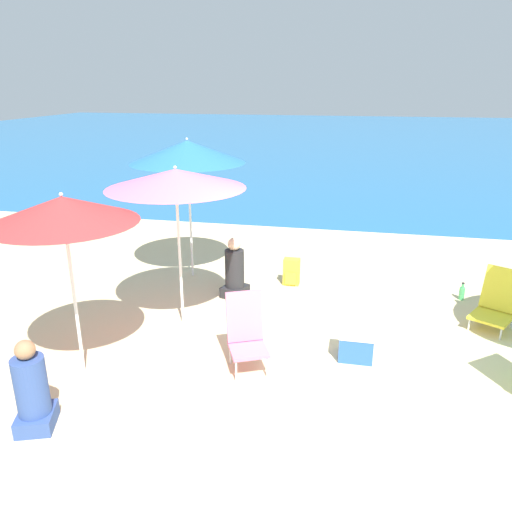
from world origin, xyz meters
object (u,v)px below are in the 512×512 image
beach_umbrella_pink (176,179)px  beach_chair_pink (246,331)px  water_bottle (462,293)px  cooler_box (356,343)px  person_seated_far (235,272)px  person_seated_near (32,392)px  beach_umbrella_blue (187,152)px  beach_chair_yellow (497,302)px  backpack_yellow (291,272)px  beach_umbrella_red (63,210)px

beach_umbrella_pink → beach_chair_pink: (1.08, -0.87, -1.52)m
water_bottle → cooler_box: size_ratio=0.67×
beach_chair_pink → person_seated_far: size_ratio=0.93×
person_seated_near → water_bottle: bearing=21.4°
person_seated_far → water_bottle: 3.40m
beach_umbrella_blue → beach_umbrella_pink: bearing=-75.6°
beach_chair_pink → person_seated_near: size_ratio=0.94×
beach_chair_yellow → person_seated_far: 3.61m
person_seated_far → beach_chair_yellow: bearing=15.1°
beach_umbrella_pink → cooler_box: beach_umbrella_pink is taller
person_seated_far → backpack_yellow: person_seated_far is taller
beach_umbrella_blue → beach_chair_yellow: 4.91m
beach_umbrella_blue → beach_chair_pink: (1.51, -2.55, -1.62)m
beach_chair_pink → cooler_box: size_ratio=2.15×
beach_umbrella_pink → beach_chair_yellow: size_ratio=2.74×
water_bottle → person_seated_near: bearing=-138.5°
beach_umbrella_pink → backpack_yellow: 2.69m
person_seated_near → person_seated_far: bearing=52.0°
beach_umbrella_red → backpack_yellow: (1.92, 3.01, -1.65)m
beach_chair_yellow → cooler_box: bearing=-115.8°
beach_umbrella_red → person_seated_near: bearing=-85.4°
backpack_yellow → beach_chair_yellow: bearing=-17.3°
beach_chair_yellow → person_seated_far: (-3.60, 0.24, 0.05)m
beach_chair_pink → person_seated_far: bearing=83.6°
person_seated_near → cooler_box: 3.46m
beach_chair_yellow → cooler_box: size_ratio=1.93×
beach_umbrella_red → beach_chair_pink: size_ratio=2.38×
beach_chair_yellow → water_bottle: beach_chair_yellow is taller
beach_umbrella_pink → backpack_yellow: (1.24, 1.64, -1.74)m
beach_umbrella_blue → person_seated_far: size_ratio=2.45×
backpack_yellow → person_seated_near: bearing=-114.9°
beach_umbrella_red → person_seated_far: size_ratio=2.21×
beach_chair_pink → backpack_yellow: beach_chair_pink is taller
beach_chair_yellow → water_bottle: 0.88m
beach_umbrella_red → beach_chair_pink: (1.76, 0.50, -1.43)m
person_seated_near → cooler_box: size_ratio=2.27×
beach_chair_pink → person_seated_near: bearing=-163.4°
beach_umbrella_pink → beach_umbrella_blue: bearing=104.4°
person_seated_far → backpack_yellow: 1.02m
beach_umbrella_pink → beach_chair_pink: bearing=-38.9°
beach_chair_yellow → cooler_box: (-1.78, -1.21, -0.15)m
beach_umbrella_blue → backpack_yellow: bearing=-1.5°
beach_chair_yellow → person_seated_far: person_seated_far is taller
beach_umbrella_pink → beach_umbrella_blue: beach_umbrella_blue is taller
beach_umbrella_blue → backpack_yellow: 2.49m
cooler_box → person_seated_far: bearing=141.5°
beach_chair_yellow → beach_umbrella_pink: bearing=-139.6°
beach_umbrella_pink → person_seated_near: 2.88m
beach_chair_yellow → cooler_box: beach_chair_yellow is taller
beach_umbrella_red → person_seated_far: bearing=64.1°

